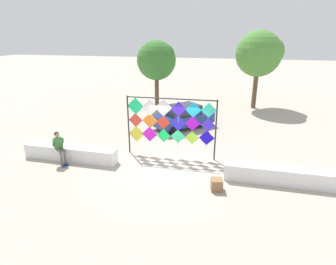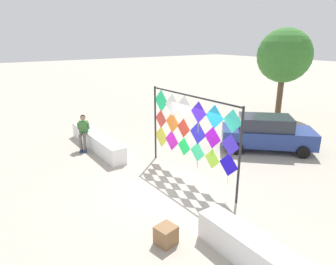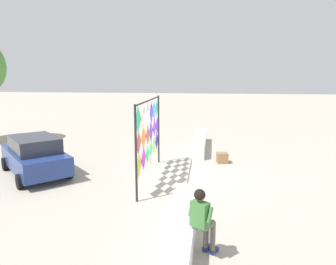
{
  "view_description": "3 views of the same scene",
  "coord_description": "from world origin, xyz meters",
  "px_view_note": "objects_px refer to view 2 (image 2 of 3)",
  "views": [
    {
      "loc": [
        2.58,
        -10.9,
        5.64
      ],
      "look_at": [
        -0.08,
        0.11,
        1.6
      ],
      "focal_mm": 29.57,
      "sensor_mm": 36.0,
      "label": 1
    },
    {
      "loc": [
        7.03,
        -4.75,
        4.62
      ],
      "look_at": [
        -0.76,
        0.69,
        1.58
      ],
      "focal_mm": 31.6,
      "sensor_mm": 36.0,
      "label": 2
    },
    {
      "loc": [
        -10.48,
        -0.97,
        3.63
      ],
      "look_at": [
        0.38,
        0.65,
        1.61
      ],
      "focal_mm": 31.94,
      "sensor_mm": 36.0,
      "label": 3
    }
  ],
  "objects_px": {
    "kite_display_rack": "(190,127)",
    "tree_far_right": "(284,55)",
    "cardboard_box_large": "(166,235)",
    "parked_car": "(267,133)",
    "seated_vendor": "(83,130)"
  },
  "relations": [
    {
      "from": "cardboard_box_large",
      "to": "tree_far_right",
      "type": "distance_m",
      "value": 14.22
    },
    {
      "from": "seated_vendor",
      "to": "parked_car",
      "type": "distance_m",
      "value": 7.86
    },
    {
      "from": "parked_car",
      "to": "tree_far_right",
      "type": "relative_size",
      "value": 0.74
    },
    {
      "from": "seated_vendor",
      "to": "tree_far_right",
      "type": "distance_m",
      "value": 12.25
    },
    {
      "from": "cardboard_box_large",
      "to": "tree_far_right",
      "type": "height_order",
      "value": "tree_far_right"
    },
    {
      "from": "seated_vendor",
      "to": "parked_car",
      "type": "bearing_deg",
      "value": 55.29
    },
    {
      "from": "seated_vendor",
      "to": "parked_car",
      "type": "xyz_separation_m",
      "value": [
        4.47,
        6.46,
        -0.15
      ]
    },
    {
      "from": "parked_car",
      "to": "tree_far_right",
      "type": "height_order",
      "value": "tree_far_right"
    },
    {
      "from": "cardboard_box_large",
      "to": "tree_far_right",
      "type": "xyz_separation_m",
      "value": [
        -5.9,
        12.47,
        3.45
      ]
    },
    {
      "from": "tree_far_right",
      "to": "kite_display_rack",
      "type": "bearing_deg",
      "value": -70.82
    },
    {
      "from": "kite_display_rack",
      "to": "cardboard_box_large",
      "type": "xyz_separation_m",
      "value": [
        2.49,
        -2.68,
        -1.57
      ]
    },
    {
      "from": "cardboard_box_large",
      "to": "parked_car",
      "type": "bearing_deg",
      "value": 110.46
    },
    {
      "from": "cardboard_box_large",
      "to": "tree_far_right",
      "type": "bearing_deg",
      "value": 115.3
    },
    {
      "from": "kite_display_rack",
      "to": "tree_far_right",
      "type": "relative_size",
      "value": 0.82
    },
    {
      "from": "kite_display_rack",
      "to": "parked_car",
      "type": "xyz_separation_m",
      "value": [
        -0.15,
        4.39,
        -1.05
      ]
    }
  ]
}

